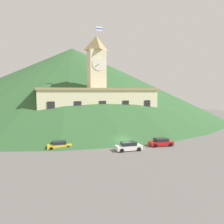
{
  "coord_description": "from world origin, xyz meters",
  "views": [
    {
      "loc": [
        -15.13,
        -37.18,
        9.96
      ],
      "look_at": [
        0.0,
        6.81,
        5.73
      ],
      "focal_mm": 35.0,
      "sensor_mm": 36.0,
      "label": 1
    }
  ],
  "objects_px": {
    "car_silver_hatch": "(168,133)",
    "car_yellow_coupe": "(59,145)",
    "car_green_wagon": "(104,136)",
    "car_white_taxi": "(129,146)",
    "street_lamp_far_left": "(85,120)",
    "car_red_sedan": "(161,142)",
    "car_blue_van": "(141,131)",
    "pedestrian": "(80,134)",
    "street_lamp_center": "(126,117)"
  },
  "relations": [
    {
      "from": "street_lamp_far_left",
      "to": "car_white_taxi",
      "type": "relative_size",
      "value": 1.06
    },
    {
      "from": "car_silver_hatch",
      "to": "car_yellow_coupe",
      "type": "relative_size",
      "value": 0.94
    },
    {
      "from": "car_green_wagon",
      "to": "car_white_taxi",
      "type": "height_order",
      "value": "car_green_wagon"
    },
    {
      "from": "street_lamp_center",
      "to": "car_green_wagon",
      "type": "distance_m",
      "value": 9.44
    },
    {
      "from": "car_silver_hatch",
      "to": "car_blue_van",
      "type": "distance_m",
      "value": 6.1
    },
    {
      "from": "street_lamp_center",
      "to": "car_green_wagon",
      "type": "height_order",
      "value": "street_lamp_center"
    },
    {
      "from": "street_lamp_center",
      "to": "car_white_taxi",
      "type": "bearing_deg",
      "value": -110.74
    },
    {
      "from": "car_white_taxi",
      "to": "car_blue_van",
      "type": "distance_m",
      "value": 13.48
    },
    {
      "from": "street_lamp_far_left",
      "to": "car_red_sedan",
      "type": "bearing_deg",
      "value": -51.74
    },
    {
      "from": "car_red_sedan",
      "to": "car_white_taxi",
      "type": "bearing_deg",
      "value": 15.05
    },
    {
      "from": "street_lamp_center",
      "to": "car_white_taxi",
      "type": "relative_size",
      "value": 1.15
    },
    {
      "from": "car_red_sedan",
      "to": "car_green_wagon",
      "type": "distance_m",
      "value": 12.21
    },
    {
      "from": "car_blue_van",
      "to": "car_green_wagon",
      "type": "bearing_deg",
      "value": -173.24
    },
    {
      "from": "car_blue_van",
      "to": "car_yellow_coupe",
      "type": "bearing_deg",
      "value": -162.22
    },
    {
      "from": "car_red_sedan",
      "to": "car_silver_hatch",
      "type": "distance_m",
      "value": 9.24
    },
    {
      "from": "street_lamp_far_left",
      "to": "car_yellow_coupe",
      "type": "height_order",
      "value": "street_lamp_far_left"
    },
    {
      "from": "car_green_wagon",
      "to": "car_blue_van",
      "type": "height_order",
      "value": "car_blue_van"
    },
    {
      "from": "car_red_sedan",
      "to": "car_white_taxi",
      "type": "distance_m",
      "value": 7.09
    },
    {
      "from": "car_green_wagon",
      "to": "car_white_taxi",
      "type": "bearing_deg",
      "value": 93.79
    },
    {
      "from": "car_white_taxi",
      "to": "pedestrian",
      "type": "height_order",
      "value": "pedestrian"
    },
    {
      "from": "street_lamp_center",
      "to": "car_green_wagon",
      "type": "bearing_deg",
      "value": -142.83
    },
    {
      "from": "street_lamp_far_left",
      "to": "car_silver_hatch",
      "type": "relative_size",
      "value": 1.23
    },
    {
      "from": "car_red_sedan",
      "to": "car_silver_hatch",
      "type": "xyz_separation_m",
      "value": [
        6.09,
        6.95,
        0.02
      ]
    },
    {
      "from": "pedestrian",
      "to": "car_green_wagon",
      "type": "bearing_deg",
      "value": -121.5
    },
    {
      "from": "car_red_sedan",
      "to": "car_green_wagon",
      "type": "relative_size",
      "value": 0.97
    },
    {
      "from": "street_lamp_far_left",
      "to": "street_lamp_center",
      "type": "relative_size",
      "value": 0.93
    },
    {
      "from": "car_silver_hatch",
      "to": "car_yellow_coupe",
      "type": "xyz_separation_m",
      "value": [
        -24.22,
        -2.84,
        -0.07
      ]
    },
    {
      "from": "street_lamp_far_left",
      "to": "car_white_taxi",
      "type": "height_order",
      "value": "street_lamp_far_left"
    },
    {
      "from": "car_green_wagon",
      "to": "pedestrian",
      "type": "distance_m",
      "value": 5.42
    },
    {
      "from": "street_lamp_far_left",
      "to": "car_silver_hatch",
      "type": "bearing_deg",
      "value": -23.06
    },
    {
      "from": "street_lamp_far_left",
      "to": "pedestrian",
      "type": "distance_m",
      "value": 4.11
    },
    {
      "from": "pedestrian",
      "to": "street_lamp_far_left",
      "type": "bearing_deg",
      "value": -33.75
    },
    {
      "from": "street_lamp_center",
      "to": "pedestrian",
      "type": "bearing_deg",
      "value": -167.0
    },
    {
      "from": "car_green_wagon",
      "to": "car_blue_van",
      "type": "relative_size",
      "value": 0.92
    },
    {
      "from": "street_lamp_far_left",
      "to": "pedestrian",
      "type": "bearing_deg",
      "value": -121.66
    },
    {
      "from": "car_red_sedan",
      "to": "car_green_wagon",
      "type": "xyz_separation_m",
      "value": [
        -8.29,
        8.97,
        0.05
      ]
    },
    {
      "from": "car_silver_hatch",
      "to": "street_lamp_center",
      "type": "bearing_deg",
      "value": -43.44
    },
    {
      "from": "street_lamp_far_left",
      "to": "car_green_wagon",
      "type": "height_order",
      "value": "street_lamp_far_left"
    },
    {
      "from": "street_lamp_center",
      "to": "car_silver_hatch",
      "type": "relative_size",
      "value": 1.33
    },
    {
      "from": "street_lamp_center",
      "to": "car_silver_hatch",
      "type": "bearing_deg",
      "value": -45.57
    },
    {
      "from": "car_blue_van",
      "to": "car_red_sedan",
      "type": "bearing_deg",
      "value": -93.92
    },
    {
      "from": "street_lamp_far_left",
      "to": "car_yellow_coupe",
      "type": "xyz_separation_m",
      "value": [
        -6.8,
        -10.26,
        -2.92
      ]
    },
    {
      "from": "car_green_wagon",
      "to": "car_yellow_coupe",
      "type": "height_order",
      "value": "car_green_wagon"
    },
    {
      "from": "car_blue_van",
      "to": "car_yellow_coupe",
      "type": "xyz_separation_m",
      "value": [
        -18.91,
        -5.84,
        -0.34
      ]
    },
    {
      "from": "street_lamp_far_left",
      "to": "car_silver_hatch",
      "type": "xyz_separation_m",
      "value": [
        17.41,
        -7.41,
        -2.86
      ]
    },
    {
      "from": "street_lamp_far_left",
      "to": "car_blue_van",
      "type": "bearing_deg",
      "value": -20.03
    },
    {
      "from": "car_green_wagon",
      "to": "car_yellow_coupe",
      "type": "xyz_separation_m",
      "value": [
        -9.84,
        -4.86,
        -0.09
      ]
    },
    {
      "from": "car_blue_van",
      "to": "pedestrian",
      "type": "distance_m",
      "value": 13.9
    },
    {
      "from": "car_silver_hatch",
      "to": "car_yellow_coupe",
      "type": "height_order",
      "value": "car_silver_hatch"
    },
    {
      "from": "street_lamp_center",
      "to": "car_white_taxi",
      "type": "distance_m",
      "value": 16.76
    }
  ]
}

